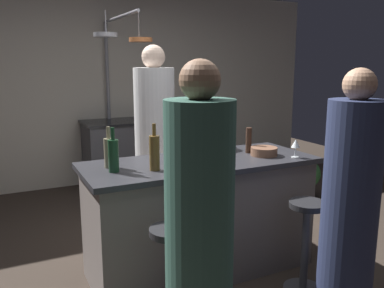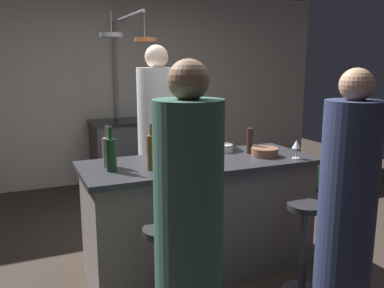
# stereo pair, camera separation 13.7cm
# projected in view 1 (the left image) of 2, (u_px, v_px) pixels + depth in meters

# --- Properties ---
(ground_plane) EXTENTS (9.00, 9.00, 0.00)m
(ground_plane) POSITION_uv_depth(u_px,v_px,m) (200.00, 268.00, 3.27)
(ground_plane) COLOR #382D26
(back_wall) EXTENTS (6.40, 0.16, 2.60)m
(back_wall) POSITION_uv_depth(u_px,v_px,m) (105.00, 88.00, 5.53)
(back_wall) COLOR beige
(back_wall) RESTS_ON ground_plane
(kitchen_island) EXTENTS (1.80, 0.72, 0.90)m
(kitchen_island) POSITION_uv_depth(u_px,v_px,m) (200.00, 215.00, 3.18)
(kitchen_island) COLOR slate
(kitchen_island) RESTS_ON ground_plane
(stove_range) EXTENTS (0.80, 0.64, 0.89)m
(stove_range) POSITION_uv_depth(u_px,v_px,m) (115.00, 154.00, 5.34)
(stove_range) COLOR #47474C
(stove_range) RESTS_ON ground_plane
(chef) EXTENTS (0.38, 0.38, 1.80)m
(chef) POSITION_uv_depth(u_px,v_px,m) (155.00, 148.00, 3.86)
(chef) COLOR white
(chef) RESTS_ON ground_plane
(bar_stool_left) EXTENTS (0.28, 0.28, 0.68)m
(bar_stool_left) POSITION_uv_depth(u_px,v_px,m) (172.00, 276.00, 2.43)
(bar_stool_left) COLOR #4C4C51
(bar_stool_left) RESTS_ON ground_plane
(guest_left) EXTENTS (0.35, 0.35, 1.65)m
(guest_left) POSITION_uv_depth(u_px,v_px,m) (199.00, 237.00, 2.04)
(guest_left) COLOR #33594C
(guest_left) RESTS_ON ground_plane
(bar_stool_right) EXTENTS (0.28, 0.28, 0.68)m
(bar_stool_right) POSITION_uv_depth(u_px,v_px,m) (305.00, 243.00, 2.88)
(bar_stool_right) COLOR #4C4C51
(bar_stool_right) RESTS_ON ground_plane
(guest_right) EXTENTS (0.34, 0.34, 1.61)m
(guest_right) POSITION_uv_depth(u_px,v_px,m) (350.00, 210.00, 2.48)
(guest_right) COLOR #262D4C
(guest_right) RESTS_ON ground_plane
(overhead_pot_rack) EXTENTS (0.59, 1.38, 2.17)m
(overhead_pot_rack) POSITION_uv_depth(u_px,v_px,m) (117.00, 63.00, 4.71)
(overhead_pot_rack) COLOR gray
(overhead_pot_rack) RESTS_ON ground_plane
(potted_plant) EXTENTS (0.36, 0.36, 0.52)m
(potted_plant) POSITION_uv_depth(u_px,v_px,m) (305.00, 177.00, 4.83)
(potted_plant) COLOR brown
(potted_plant) RESTS_ON ground_plane
(pepper_mill) EXTENTS (0.05, 0.05, 0.21)m
(pepper_mill) POSITION_uv_depth(u_px,v_px,m) (249.00, 140.00, 3.34)
(pepper_mill) COLOR #382319
(pepper_mill) RESTS_ON kitchen_island
(wine_bottle_green) EXTENTS (0.07, 0.07, 0.31)m
(wine_bottle_green) POSITION_uv_depth(u_px,v_px,m) (113.00, 155.00, 2.74)
(wine_bottle_green) COLOR #193D23
(wine_bottle_green) RESTS_ON kitchen_island
(wine_bottle_rose) EXTENTS (0.07, 0.07, 0.32)m
(wine_bottle_rose) POSITION_uv_depth(u_px,v_px,m) (179.00, 141.00, 3.20)
(wine_bottle_rose) COLOR #B78C8E
(wine_bottle_rose) RESTS_ON kitchen_island
(wine_bottle_amber) EXTENTS (0.07, 0.07, 0.33)m
(wine_bottle_amber) POSITION_uv_depth(u_px,v_px,m) (154.00, 152.00, 2.78)
(wine_bottle_amber) COLOR brown
(wine_bottle_amber) RESTS_ON kitchen_island
(wine_bottle_white) EXTENTS (0.07, 0.07, 0.29)m
(wine_bottle_white) POSITION_uv_depth(u_px,v_px,m) (109.00, 152.00, 2.86)
(wine_bottle_white) COLOR gray
(wine_bottle_white) RESTS_ON kitchen_island
(wine_bottle_red) EXTENTS (0.07, 0.07, 0.30)m
(wine_bottle_red) POSITION_uv_depth(u_px,v_px,m) (180.00, 155.00, 2.77)
(wine_bottle_red) COLOR #143319
(wine_bottle_red) RESTS_ON kitchen_island
(wine_glass_by_chef) EXTENTS (0.07, 0.07, 0.15)m
(wine_glass_by_chef) POSITION_uv_depth(u_px,v_px,m) (190.00, 144.00, 3.19)
(wine_glass_by_chef) COLOR silver
(wine_glass_by_chef) RESTS_ON kitchen_island
(wine_glass_near_left_guest) EXTENTS (0.07, 0.07, 0.15)m
(wine_glass_near_left_guest) POSITION_uv_depth(u_px,v_px,m) (296.00, 144.00, 3.17)
(wine_glass_near_left_guest) COLOR silver
(wine_glass_near_left_guest) RESTS_ON kitchen_island
(mixing_bowl_ceramic) EXTENTS (0.17, 0.17, 0.06)m
(mixing_bowl_ceramic) POSITION_uv_depth(u_px,v_px,m) (222.00, 148.00, 3.41)
(mixing_bowl_ceramic) COLOR silver
(mixing_bowl_ceramic) RESTS_ON kitchen_island
(mixing_bowl_wooden) EXTENTS (0.21, 0.21, 0.07)m
(mixing_bowl_wooden) POSITION_uv_depth(u_px,v_px,m) (264.00, 151.00, 3.25)
(mixing_bowl_wooden) COLOR brown
(mixing_bowl_wooden) RESTS_ON kitchen_island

